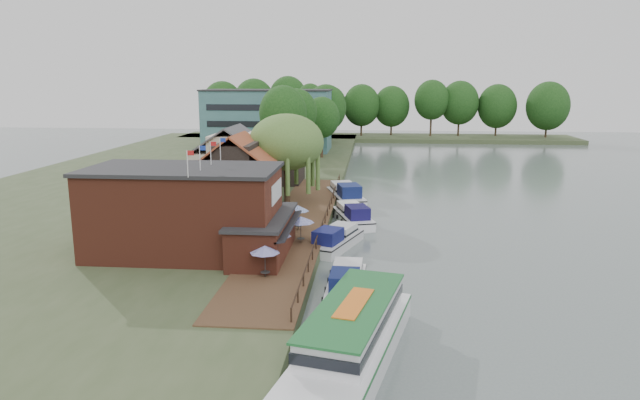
{
  "coord_description": "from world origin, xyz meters",
  "views": [
    {
      "loc": [
        -0.69,
        -45.23,
        15.17
      ],
      "look_at": [
        -6.0,
        12.0,
        3.0
      ],
      "focal_mm": 32.0,
      "sensor_mm": 36.0,
      "label": 1
    }
  ],
  "objects_px": {
    "cottage_c": "(277,152)",
    "cruiser_0": "(346,279)",
    "tour_boat": "(350,336)",
    "cruiser_2": "(353,213)",
    "umbrella_3": "(288,225)",
    "cottage_b": "(233,161)",
    "hotel_block": "(268,120)",
    "pub": "(208,211)",
    "willow": "(287,159)",
    "umbrella_0": "(265,261)",
    "umbrella_4": "(298,217)",
    "umbrella_2": "(301,230)",
    "umbrella_1": "(278,244)",
    "cottage_a": "(238,174)",
    "cruiser_3": "(346,192)",
    "swan": "(365,318)",
    "cruiser_1": "(336,237)"
  },
  "relations": [
    {
      "from": "umbrella_4",
      "to": "tour_boat",
      "type": "distance_m",
      "value": 24.65
    },
    {
      "from": "hotel_block",
      "to": "cruiser_2",
      "type": "distance_m",
      "value": 59.28
    },
    {
      "from": "cottage_b",
      "to": "cruiser_2",
      "type": "distance_m",
      "value": 18.61
    },
    {
      "from": "cottage_c",
      "to": "cruiser_0",
      "type": "xyz_separation_m",
      "value": [
        11.6,
        -39.27,
        -4.15
      ]
    },
    {
      "from": "cruiser_0",
      "to": "umbrella_1",
      "type": "bearing_deg",
      "value": 143.3
    },
    {
      "from": "pub",
      "to": "cruiser_3",
      "type": "bearing_deg",
      "value": 68.74
    },
    {
      "from": "umbrella_1",
      "to": "cottage_a",
      "type": "bearing_deg",
      "value": 113.62
    },
    {
      "from": "cottage_b",
      "to": "umbrella_2",
      "type": "distance_m",
      "value": 24.2
    },
    {
      "from": "pub",
      "to": "cottage_c",
      "type": "xyz_separation_m",
      "value": [
        0.0,
        34.0,
        0.6
      ]
    },
    {
      "from": "umbrella_3",
      "to": "cruiser_3",
      "type": "xyz_separation_m",
      "value": [
        4.22,
        20.56,
        -0.95
      ]
    },
    {
      "from": "pub",
      "to": "umbrella_4",
      "type": "bearing_deg",
      "value": 51.98
    },
    {
      "from": "hotel_block",
      "to": "cottage_c",
      "type": "relative_size",
      "value": 2.99
    },
    {
      "from": "umbrella_2",
      "to": "tour_boat",
      "type": "bearing_deg",
      "value": -75.27
    },
    {
      "from": "cottage_c",
      "to": "willow",
      "type": "height_order",
      "value": "willow"
    },
    {
      "from": "cottage_b",
      "to": "umbrella_4",
      "type": "xyz_separation_m",
      "value": [
        10.36,
        -16.87,
        -2.96
      ]
    },
    {
      "from": "cottage_b",
      "to": "umbrella_3",
      "type": "distance_m",
      "value": 22.24
    },
    {
      "from": "hotel_block",
      "to": "umbrella_1",
      "type": "bearing_deg",
      "value": -79.03
    },
    {
      "from": "umbrella_4",
      "to": "hotel_block",
      "type": "bearing_deg",
      "value": 102.86
    },
    {
      "from": "cruiser_0",
      "to": "cruiser_2",
      "type": "relative_size",
      "value": 0.96
    },
    {
      "from": "umbrella_1",
      "to": "tour_boat",
      "type": "relative_size",
      "value": 0.16
    },
    {
      "from": "cottage_c",
      "to": "umbrella_2",
      "type": "bearing_deg",
      "value": -76.68
    },
    {
      "from": "umbrella_3",
      "to": "swan",
      "type": "height_order",
      "value": "umbrella_3"
    },
    {
      "from": "umbrella_4",
      "to": "cottage_c",
      "type": "bearing_deg",
      "value": 103.8
    },
    {
      "from": "cottage_c",
      "to": "umbrella_3",
      "type": "distance_m",
      "value": 29.46
    },
    {
      "from": "pub",
      "to": "swan",
      "type": "xyz_separation_m",
      "value": [
        13.05,
        -10.01,
        -4.43
      ]
    },
    {
      "from": "umbrella_0",
      "to": "umbrella_4",
      "type": "bearing_deg",
      "value": 87.26
    },
    {
      "from": "pub",
      "to": "cruiser_0",
      "type": "relative_size",
      "value": 2.18
    },
    {
      "from": "pub",
      "to": "cottage_a",
      "type": "bearing_deg",
      "value": 93.81
    },
    {
      "from": "cottage_a",
      "to": "tour_boat",
      "type": "relative_size",
      "value": 0.56
    },
    {
      "from": "willow",
      "to": "umbrella_4",
      "type": "bearing_deg",
      "value": -76.47
    },
    {
      "from": "cottage_a",
      "to": "willow",
      "type": "height_order",
      "value": "willow"
    },
    {
      "from": "cruiser_0",
      "to": "cruiser_3",
      "type": "height_order",
      "value": "cruiser_3"
    },
    {
      "from": "cottage_b",
      "to": "umbrella_0",
      "type": "bearing_deg",
      "value": -72.27
    },
    {
      "from": "swan",
      "to": "cottage_c",
      "type": "bearing_deg",
      "value": 106.52
    },
    {
      "from": "pub",
      "to": "willow",
      "type": "distance_m",
      "value": 20.36
    },
    {
      "from": "cottage_b",
      "to": "cottage_c",
      "type": "xyz_separation_m",
      "value": [
        4.0,
        9.0,
        0.0
      ]
    },
    {
      "from": "umbrella_4",
      "to": "cruiser_1",
      "type": "xyz_separation_m",
      "value": [
        3.73,
        -2.19,
        -1.18
      ]
    },
    {
      "from": "cottage_b",
      "to": "cruiser_3",
      "type": "height_order",
      "value": "cottage_b"
    },
    {
      "from": "pub",
      "to": "umbrella_3",
      "type": "height_order",
      "value": "pub"
    },
    {
      "from": "cruiser_0",
      "to": "cruiser_3",
      "type": "distance_m",
      "value": 31.14
    },
    {
      "from": "cruiser_3",
      "to": "tour_boat",
      "type": "bearing_deg",
      "value": -102.05
    },
    {
      "from": "cottage_b",
      "to": "cottage_c",
      "type": "relative_size",
      "value": 1.13
    },
    {
      "from": "hotel_block",
      "to": "umbrella_3",
      "type": "bearing_deg",
      "value": -78.12
    },
    {
      "from": "umbrella_1",
      "to": "umbrella_4",
      "type": "relative_size",
      "value": 1.0
    },
    {
      "from": "umbrella_3",
      "to": "cruiser_2",
      "type": "bearing_deg",
      "value": 61.18
    },
    {
      "from": "umbrella_2",
      "to": "umbrella_3",
      "type": "relative_size",
      "value": 1.01
    },
    {
      "from": "tour_boat",
      "to": "cottage_b",
      "type": "bearing_deg",
      "value": 124.62
    },
    {
      "from": "tour_boat",
      "to": "cruiser_2",
      "type": "bearing_deg",
      "value": 104.61
    },
    {
      "from": "pub",
      "to": "willow",
      "type": "bearing_deg",
      "value": 80.07
    },
    {
      "from": "cottage_c",
      "to": "cruiser_0",
      "type": "relative_size",
      "value": 0.93
    }
  ]
}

